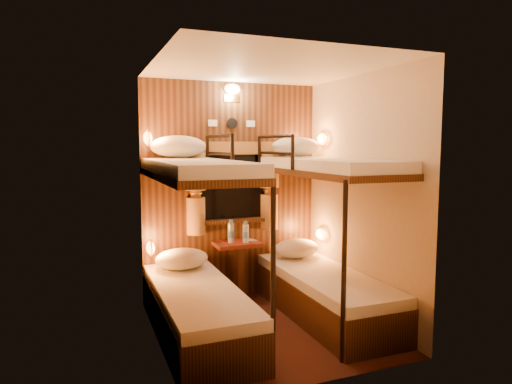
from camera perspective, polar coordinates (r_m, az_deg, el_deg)
name	(u,v)px	position (r m, az deg, el deg)	size (l,w,h in m)	color
floor	(267,328)	(4.46, 1.38, -16.67)	(2.10, 2.10, 0.00)	#36130E
ceiling	(268,67)	(4.18, 1.47, 15.36)	(2.10, 2.10, 0.00)	silver
wall_back	(231,191)	(5.13, -3.10, 0.15)	(2.40, 2.40, 0.00)	#C6B293
wall_front	(325,219)	(3.22, 8.65, -3.34)	(2.40, 2.40, 0.00)	#C6B293
wall_left	(157,207)	(3.88, -12.33, -1.83)	(2.40, 2.40, 0.00)	#C6B293
wall_right	(360,197)	(4.63, 12.92, -0.61)	(2.40, 2.40, 0.00)	#C6B293
back_panel	(232,191)	(5.12, -3.05, 0.14)	(2.00, 0.03, 2.40)	black
bunk_left	(197,275)	(4.15, -7.40, -10.31)	(0.72, 1.90, 1.82)	black
bunk_right	(325,262)	(4.62, 8.59, -8.64)	(0.72, 1.90, 1.82)	black
window	(233,193)	(5.09, -2.94, -0.11)	(1.00, 0.12, 0.79)	black
curtains	(234,186)	(5.05, -2.82, 0.79)	(1.10, 0.22, 1.00)	olive
back_fixtures	(232,96)	(5.09, -2.98, 11.90)	(0.54, 0.09, 0.48)	black
reading_lamps	(242,190)	(4.80, -1.80, 0.24)	(2.00, 0.20, 1.25)	orange
table	(237,263)	(5.09, -2.34, -8.89)	(0.50, 0.34, 0.66)	#622916
bottle_left	(231,233)	(4.98, -3.14, -5.14)	(0.07, 0.07, 0.26)	#99BFE5
bottle_right	(246,234)	(4.98, -1.30, -5.22)	(0.07, 0.07, 0.24)	#99BFE5
sachet_a	(252,240)	(5.11, -0.48, -6.07)	(0.09, 0.07, 0.01)	silver
sachet_b	(251,239)	(5.18, -0.65, -5.91)	(0.07, 0.05, 0.01)	silver
pillow_lower_left	(182,259)	(4.74, -9.26, -8.23)	(0.54, 0.38, 0.21)	silver
pillow_lower_right	(296,248)	(5.17, 5.05, -7.02)	(0.52, 0.37, 0.21)	silver
pillow_upper_left	(178,146)	(4.68, -9.71, 5.64)	(0.57, 0.40, 0.22)	silver
pillow_upper_right	(296,147)	(5.07, 5.01, 5.68)	(0.55, 0.39, 0.22)	silver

